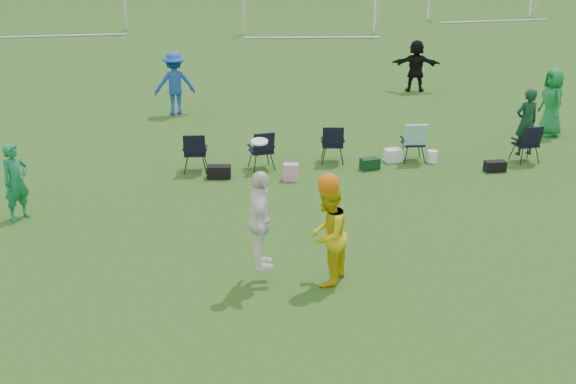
{
  "coord_description": "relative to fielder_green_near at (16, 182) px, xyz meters",
  "views": [
    {
      "loc": [
        -1.31,
        -8.78,
        5.58
      ],
      "look_at": [
        -0.13,
        2.97,
        1.25
      ],
      "focal_mm": 45.0,
      "sensor_mm": 36.0,
      "label": 1
    }
  ],
  "objects": [
    {
      "name": "fielder_blue",
      "position": [
        2.76,
        8.58,
        0.19
      ],
      "size": [
        1.39,
        0.97,
        1.98
      ],
      "primitive_type": "imported",
      "rotation": [
        0.0,
        0.0,
        3.34
      ],
      "color": "#1746AF",
      "rests_on": "ground"
    },
    {
      "name": "fielder_green_far",
      "position": [
        13.49,
        4.99,
        0.16
      ],
      "size": [
        0.69,
        0.99,
        1.92
      ],
      "primitive_type": "imported",
      "rotation": [
        0.0,
        0.0,
        -1.48
      ],
      "color": "#167B37",
      "rests_on": "ground"
    },
    {
      "name": "ground",
      "position": [
        5.39,
        -5.35,
        -0.8
      ],
      "size": [
        260.0,
        260.0,
        0.0
      ],
      "primitive_type": "plane",
      "color": "#285319",
      "rests_on": "ground"
    },
    {
      "name": "center_contest",
      "position": [
        5.35,
        -3.38,
        0.19
      ],
      "size": [
        1.79,
        1.11,
        2.47
      ],
      "color": "white",
      "rests_on": "ground"
    },
    {
      "name": "sideline_setup",
      "position": [
        8.1,
        2.82,
        -0.25
      ],
      "size": [
        8.94,
        1.8,
        1.85
      ],
      "color": "#0F381F",
      "rests_on": "ground"
    },
    {
      "name": "fielder_green_near",
      "position": [
        0.0,
        0.0,
        0.0
      ],
      "size": [
        0.66,
        0.69,
        1.59
      ],
      "primitive_type": "imported",
      "rotation": [
        0.0,
        0.0,
        0.88
      ],
      "color": "#157B48",
      "rests_on": "ground"
    },
    {
      "name": "fielder_black",
      "position": [
        11.24,
        11.16,
        0.13
      ],
      "size": [
        1.81,
        0.95,
        1.86
      ],
      "primitive_type": "imported",
      "rotation": [
        0.0,
        0.0,
        2.89
      ],
      "color": "black",
      "rests_on": "ground"
    }
  ]
}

